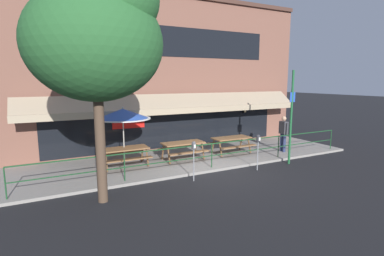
# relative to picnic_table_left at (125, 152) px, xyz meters

# --- Properties ---
(ground_plane) EXTENTS (120.00, 120.00, 0.00)m
(ground_plane) POSITION_rel_picnic_table_left_xyz_m (2.98, -1.95, -0.71)
(ground_plane) COLOR black
(patio_deck) EXTENTS (15.00, 4.00, 0.10)m
(patio_deck) POSITION_rel_picnic_table_left_xyz_m (2.98, 0.05, -0.66)
(patio_deck) COLOR gray
(patio_deck) RESTS_ON ground
(restaurant_building) EXTENTS (15.00, 1.60, 7.56)m
(restaurant_building) POSITION_rel_picnic_table_left_xyz_m (2.98, 2.28, 3.05)
(restaurant_building) COLOR brown
(restaurant_building) RESTS_ON ground
(patio_railing) EXTENTS (13.84, 0.04, 0.97)m
(patio_railing) POSITION_rel_picnic_table_left_xyz_m (2.98, -1.65, 0.09)
(patio_railing) COLOR #194723
(patio_railing) RESTS_ON patio_deck
(picnic_table_left) EXTENTS (1.80, 1.42, 0.76)m
(picnic_table_left) POSITION_rel_picnic_table_left_xyz_m (0.00, 0.00, 0.00)
(picnic_table_left) COLOR brown
(picnic_table_left) RESTS_ON patio_deck
(picnic_table_centre) EXTENTS (1.80, 1.42, 0.76)m
(picnic_table_centre) POSITION_rel_picnic_table_left_xyz_m (2.49, -0.09, 0.00)
(picnic_table_centre) COLOR brown
(picnic_table_centre) RESTS_ON patio_deck
(picnic_table_right) EXTENTS (1.80, 1.42, 0.76)m
(picnic_table_right) POSITION_rel_picnic_table_left_xyz_m (4.98, -0.11, 0.00)
(picnic_table_right) COLOR brown
(picnic_table_right) RESTS_ON patio_deck
(patio_umbrella_left) EXTENTS (2.14, 2.14, 2.38)m
(patio_umbrella_left) POSITION_rel_picnic_table_left_xyz_m (-0.00, 0.14, 1.47)
(patio_umbrella_left) COLOR #B7B2A8
(patio_umbrella_left) RESTS_ON patio_deck
(pedestrian_walking) EXTENTS (0.27, 0.62, 1.71)m
(pedestrian_walking) POSITION_rel_picnic_table_left_xyz_m (7.40, -0.92, 0.35)
(pedestrian_walking) COLOR navy
(pedestrian_walking) RESTS_ON patio_deck
(parking_meter_near) EXTENTS (0.15, 0.16, 1.42)m
(parking_meter_near) POSITION_rel_picnic_table_left_xyz_m (1.74, -2.49, 0.44)
(parking_meter_near) COLOR gray
(parking_meter_near) RESTS_ON ground
(parking_meter_far) EXTENTS (0.15, 0.16, 1.42)m
(parking_meter_far) POSITION_rel_picnic_table_left_xyz_m (4.54, -2.52, 0.44)
(parking_meter_far) COLOR gray
(parking_meter_far) RESTS_ON ground
(street_sign_pole) EXTENTS (0.28, 0.09, 3.90)m
(street_sign_pole) POSITION_rel_picnic_table_left_xyz_m (6.34, -2.40, 1.30)
(street_sign_pole) COLOR #1E6033
(street_sign_pole) RESTS_ON ground
(street_tree_curbside) EXTENTS (3.68, 3.31, 6.58)m
(street_tree_curbside) POSITION_rel_picnic_table_left_xyz_m (-1.33, -2.92, 3.95)
(street_tree_curbside) COLOR brown
(street_tree_curbside) RESTS_ON ground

